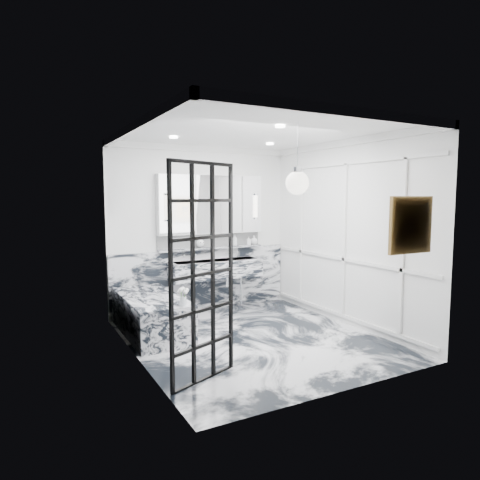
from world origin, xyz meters
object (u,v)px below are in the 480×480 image
crittall_door (203,274)px  mirror_cabinet (211,204)px  bathtub (151,315)px  trough_sink (216,269)px

crittall_door → mirror_cabinet: size_ratio=1.21×
crittall_door → bathtub: size_ratio=1.39×
crittall_door → mirror_cabinet: (1.28, 2.61, 0.67)m
trough_sink → bathtub: size_ratio=0.97×
crittall_door → mirror_cabinet: mirror_cabinet is taller
crittall_door → bathtub: crittall_door is taller
crittall_door → trough_sink: 2.79m
crittall_door → bathtub: bearing=69.5°
mirror_cabinet → crittall_door: bearing=-116.2°
crittall_door → bathtub: 1.98m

